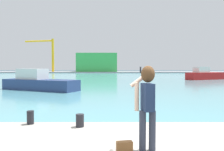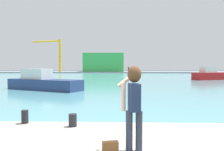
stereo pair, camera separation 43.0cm
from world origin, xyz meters
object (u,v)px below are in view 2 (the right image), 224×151
handbag (110,147)px  boat_moored_2 (211,75)px  harbor_bollard_2 (25,117)px  warehouse_left (104,63)px  harbor_bollard (73,120)px  port_crane (56,51)px  boat_moored (43,82)px  person_photographer (134,99)px

handbag → boat_moored_2: bearing=64.9°
harbor_bollard_2 → warehouse_left: bearing=92.5°
harbor_bollard → port_crane: size_ratio=0.03×
handbag → boat_moored: bearing=113.4°
boat_moored → boat_moored_2: (25.28, 18.91, 0.10)m
person_photographer → boat_moored_2: (16.92, 37.00, -0.84)m
handbag → port_crane: 92.58m
person_photographer → boat_moored_2: bearing=-34.1°
harbor_bollard → port_crane: port_crane is taller
harbor_bollard → boat_moored_2: 39.83m
person_photographer → harbor_bollard_2: (-3.17, 2.06, -0.86)m
handbag → boat_moored: boat_moored is taller
harbor_bollard_2 → boat_moored: 16.85m
harbor_bollard_2 → warehouse_left: size_ratio=0.02×
harbor_bollard_2 → port_crane: port_crane is taller
port_crane → harbor_bollard: bearing=-73.2°
warehouse_left → port_crane: (-20.50, -4.19, 4.93)m
person_photographer → harbor_bollard_2: person_photographer is taller
person_photographer → handbag: bearing=100.0°
handbag → boat_moored_2: 41.03m
boat_moored → port_crane: port_crane is taller
port_crane → harbor_bollard_2: bearing=-74.1°
person_photographer → handbag: person_photographer is taller
harbor_bollard → boat_moored: (-6.72, 16.33, -0.06)m
person_photographer → port_crane: bearing=7.9°
harbor_bollard → boat_moored_2: boat_moored_2 is taller
boat_moored_2 → port_crane: 68.20m
harbor_bollard_2 → boat_moored_2: boat_moored_2 is taller
harbor_bollard_2 → boat_moored_2: 40.30m
handbag → port_crane: bearing=107.1°
harbor_bollard_2 → boat_moored: bearing=107.9°
harbor_bollard_2 → port_crane: (-24.48, 85.86, 8.43)m
harbor_bollard → warehouse_left: warehouse_left is taller
boat_moored → warehouse_left: bearing=114.1°
harbor_bollard_2 → warehouse_left: (-3.98, 90.05, 3.49)m
person_photographer → harbor_bollard: bearing=33.4°
person_photographer → port_crane: port_crane is taller
handbag → boat_moored_2: size_ratio=0.04×
warehouse_left → port_crane: port_crane is taller
boat_moored_2 → boat_moored: bearing=-167.5°
boat_moored_2 → warehouse_left: size_ratio=0.48×
harbor_bollard_2 → port_crane: 89.68m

